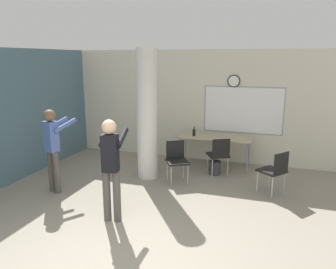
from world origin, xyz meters
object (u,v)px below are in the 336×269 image
bottle_on_table (194,132)px  chair_mid_room (275,169)px  folding_table (215,139)px  chair_table_front (177,158)px  person_playing_front (111,162)px  person_watching_back (53,144)px  chair_table_right (219,153)px

bottle_on_table → chair_mid_room: bottle_on_table is taller
folding_table → bottle_on_table: bottle_on_table is taller
chair_table_front → person_playing_front: 2.11m
bottle_on_table → chair_table_front: 1.22m
person_watching_back → person_playing_front: size_ratio=0.98×
folding_table → chair_table_right: 0.66m
chair_mid_room → person_watching_back: (-4.11, -1.23, 0.46)m
bottle_on_table → chair_table_right: bearing=-36.5°
bottle_on_table → chair_mid_room: bearing=-33.1°
chair_table_right → bottle_on_table: bearing=143.5°
chair_table_right → chair_mid_room: bearing=-30.9°
person_watching_back → person_playing_front: (1.62, -0.69, 0.02)m
bottle_on_table → person_playing_front: bearing=-100.2°
person_watching_back → folding_table: bearing=43.5°
chair_table_front → folding_table: bearing=64.8°
bottle_on_table → chair_mid_room: (1.92, -1.25, -0.32)m
folding_table → bottle_on_table: 0.53m
folding_table → chair_table_front: (-0.59, -1.25, -0.18)m
bottle_on_table → chair_table_right: bottle_on_table is taller
person_playing_front → bottle_on_table: bearing=79.8°
bottle_on_table → person_watching_back: 3.31m
bottle_on_table → chair_table_front: bottle_on_table is taller
folding_table → chair_mid_room: 1.94m
bottle_on_table → chair_table_right: 0.94m
folding_table → person_playing_front: person_playing_front is taller
folding_table → person_playing_front: 3.43m
chair_mid_room → chair_table_front: size_ratio=1.00×
person_watching_back → chair_table_right: bearing=34.0°
chair_table_front → person_watching_back: bearing=-148.2°
person_playing_front → chair_table_front: bearing=76.3°
bottle_on_table → chair_mid_room: 2.31m
chair_table_right → person_playing_front: person_playing_front is taller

